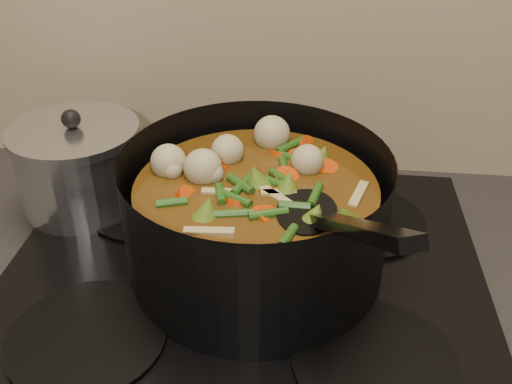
# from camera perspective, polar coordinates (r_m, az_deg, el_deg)

# --- Properties ---
(stovetop) EXTENTS (0.62, 0.54, 0.03)m
(stovetop) POSITION_cam_1_polar(r_m,az_deg,el_deg) (0.75, -1.32, -8.54)
(stovetop) COLOR black
(stovetop) RESTS_ON counter
(stockpot) EXTENTS (0.37, 0.43, 0.24)m
(stockpot) POSITION_cam_1_polar(r_m,az_deg,el_deg) (0.71, 0.04, -2.63)
(stockpot) COLOR black
(stockpot) RESTS_ON stovetop
(saucepan) EXTENTS (0.19, 0.19, 0.15)m
(saucepan) POSITION_cam_1_polar(r_m,az_deg,el_deg) (0.88, -17.20, 2.56)
(saucepan) COLOR silver
(saucepan) RESTS_ON stovetop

